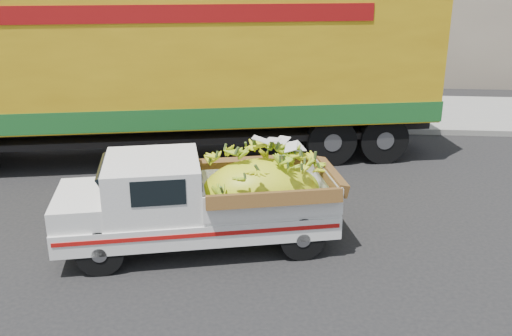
{
  "coord_description": "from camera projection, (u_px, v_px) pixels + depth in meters",
  "views": [
    {
      "loc": [
        2.43,
        -8.77,
        4.27
      ],
      "look_at": [
        1.66,
        0.19,
        1.04
      ],
      "focal_mm": 40.0,
      "sensor_mm": 36.0,
      "label": 1
    }
  ],
  "objects": [
    {
      "name": "ground",
      "position": [
        159.0,
        226.0,
        9.86
      ],
      "size": [
        100.0,
        100.0,
        0.0
      ],
      "primitive_type": "plane",
      "color": "black",
      "rests_on": "ground"
    },
    {
      "name": "pickup_truck",
      "position": [
        218.0,
        198.0,
        8.95
      ],
      "size": [
        4.51,
        2.53,
        1.5
      ],
      "rotation": [
        0.0,
        0.0,
        0.24
      ],
      "color": "black",
      "rests_on": "ground"
    },
    {
      "name": "sidewalk",
      "position": [
        225.0,
        108.0,
        17.63
      ],
      "size": [
        60.0,
        4.0,
        0.14
      ],
      "primitive_type": "cube",
      "color": "gray",
      "rests_on": "ground"
    },
    {
      "name": "building_left",
      "position": [
        47.0,
        11.0,
        22.98
      ],
      "size": [
        18.0,
        6.0,
        5.0
      ],
      "primitive_type": "cube",
      "color": "gray",
      "rests_on": "ground"
    },
    {
      "name": "semi_trailer",
      "position": [
        171.0,
        66.0,
        12.72
      ],
      "size": [
        12.09,
        4.91,
        3.8
      ],
      "rotation": [
        0.0,
        0.0,
        0.21
      ],
      "color": "black",
      "rests_on": "ground"
    },
    {
      "name": "curb",
      "position": [
        214.0,
        126.0,
        15.66
      ],
      "size": [
        60.0,
        0.25,
        0.15
      ],
      "primitive_type": "cube",
      "color": "gray",
      "rests_on": "ground"
    }
  ]
}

